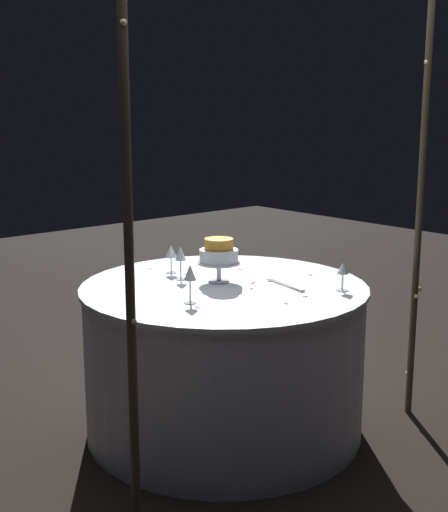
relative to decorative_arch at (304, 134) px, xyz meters
The scene contains 20 objects.
ground_plane 1.64m from the decorative_arch, 90.11° to the right, with size 12.00×12.00×0.00m, color black.
decorative_arch is the anchor object (origin of this frame).
main_table 1.28m from the decorative_arch, 90.11° to the right, with size 1.46×1.46×0.78m.
tiered_cake 0.85m from the decorative_arch, 91.76° to the right, with size 0.22×0.22×0.23m.
wine_glass_0 0.81m from the decorative_arch, 47.71° to the right, with size 0.06×0.06×0.18m.
wine_glass_1 0.76m from the decorative_arch, behind, with size 0.06×0.06×0.14m.
wine_glass_2 1.00m from the decorative_arch, 83.02° to the right, with size 0.06×0.06×0.18m.
wine_glass_3 1.12m from the decorative_arch, 87.38° to the right, with size 0.06×0.06×0.15m.
cake_knife 0.85m from the decorative_arch, 127.56° to the right, with size 0.07×0.29×0.01m.
rose_petal_0 0.86m from the decorative_arch, 98.17° to the right, with size 0.03×0.02×0.00m, color #EA6B84.
rose_petal_1 1.31m from the decorative_arch, 86.24° to the right, with size 0.03×0.02×0.00m, color #EA6B84.
rose_petal_2 0.79m from the decorative_arch, 145.61° to the right, with size 0.03×0.02×0.00m, color #EA6B84.
rose_petal_3 1.10m from the decorative_arch, 112.07° to the right, with size 0.04×0.03×0.00m, color #EA6B84.
rose_petal_4 1.14m from the decorative_arch, 90.27° to the right, with size 0.03×0.02×0.00m, color #EA6B84.
rose_petal_5 0.91m from the decorative_arch, 107.91° to the right, with size 0.03×0.02×0.00m, color #EA6B84.
rose_petal_6 0.91m from the decorative_arch, 117.78° to the right, with size 0.03×0.02×0.00m, color #EA6B84.
rose_petal_7 0.90m from the decorative_arch, 105.33° to the right, with size 0.02×0.02×0.00m, color #EA6B84.
rose_petal_8 0.90m from the decorative_arch, 39.56° to the right, with size 0.03×0.02×0.00m, color #EA6B84.
rose_petal_9 0.77m from the decorative_arch, 81.97° to the right, with size 0.03×0.02×0.00m, color #EA6B84.
rose_petal_10 0.99m from the decorative_arch, 142.40° to the right, with size 0.03×0.02×0.00m, color #EA6B84.
Camera 1 is at (2.29, 2.61, 1.68)m, focal length 49.66 mm.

